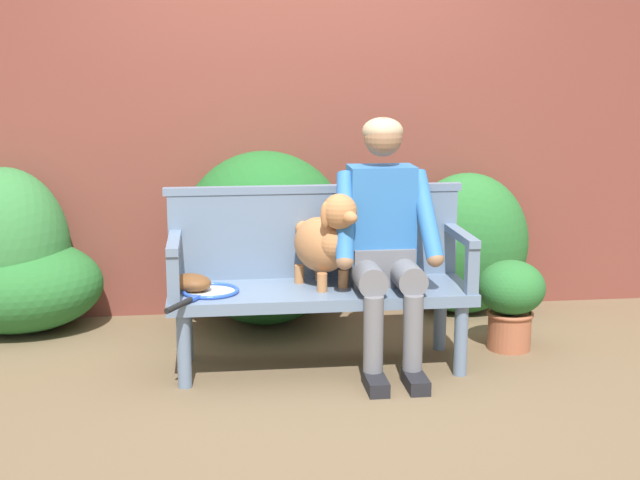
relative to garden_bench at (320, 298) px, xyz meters
name	(u,v)px	position (x,y,z in m)	size (l,w,h in m)	color
ground_plane	(320,367)	(0.00, 0.00, -0.38)	(40.00, 40.00, 0.00)	brown
brick_garden_fence	(296,119)	(0.00, 1.24, 0.84)	(8.00, 0.30, 2.44)	brown
hedge_bush_far_left	(6,249)	(-1.77, 0.91, 0.11)	(0.75, 0.71, 0.98)	#337538
hedge_bush_mid_right	(466,244)	(1.04, 0.90, 0.07)	(0.79, 0.58, 0.90)	#286B2D
hedge_bush_far_right	(17,285)	(-1.71, 0.85, -0.10)	(1.01, 0.79, 0.56)	#286B2D
hedge_bush_mid_left	(265,238)	(-0.23, 0.85, 0.15)	(1.03, 1.03, 1.06)	#1E5B23
garden_bench	(320,298)	(0.00, 0.00, 0.00)	(1.56, 0.53, 0.44)	slate
bench_backrest	(315,230)	(0.00, 0.24, 0.31)	(1.60, 0.06, 0.50)	slate
bench_armrest_left_end	(174,257)	(-0.74, -0.09, 0.26)	(0.06, 0.53, 0.28)	slate
bench_armrest_right_end	(465,249)	(0.74, -0.09, 0.26)	(0.06, 0.53, 0.28)	slate
person_seated	(384,235)	(0.33, -0.02, 0.33)	(0.56, 0.67, 1.31)	black
dog_on_bench	(326,239)	(0.03, 0.00, 0.31)	(0.38, 0.49, 0.50)	#AD7042
tennis_racket	(208,292)	(-0.58, -0.07, 0.07)	(0.41, 0.57, 0.03)	blue
baseball_glove	(191,283)	(-0.66, 0.00, 0.10)	(0.22, 0.17, 0.09)	brown
potted_plant	(511,297)	(1.09, 0.17, -0.08)	(0.37, 0.37, 0.51)	#A85B3D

